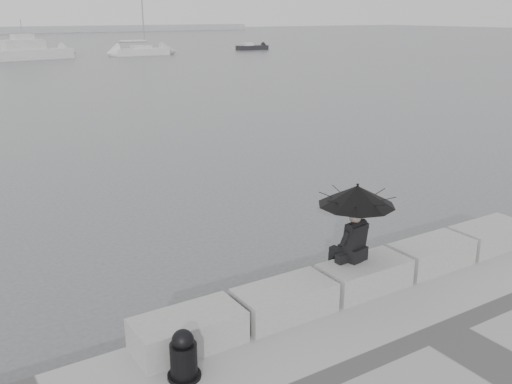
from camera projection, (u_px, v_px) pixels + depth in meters
ground at (345, 303)px, 10.53m from camera, size 360.00×360.00×0.00m
stone_block_far_left at (188, 331)px, 8.21m from camera, size 1.60×0.80×0.50m
stone_block_left at (285, 301)px, 9.07m from camera, size 1.60×0.80×0.50m
stone_block_centre at (364, 275)px, 9.94m from camera, size 1.60×0.80×0.50m
stone_block_right at (431, 254)px, 10.81m from camera, size 1.60×0.80×0.50m
stone_block_far_right at (488, 236)px, 11.67m from camera, size 1.60×0.80×0.50m
seated_person at (357, 203)px, 9.67m from camera, size 1.33×1.33×1.39m
bag at (343, 258)px, 9.84m from camera, size 0.25×0.15×0.16m
mooring_bollard at (184, 358)px, 7.48m from camera, size 0.45×0.45×0.72m
sailboat_right at (142, 51)px, 71.31m from camera, size 6.74×2.62×12.90m
motor_cruiser at (32, 51)px, 64.92m from camera, size 9.13×4.08×4.50m
small_motorboat at (252, 47)px, 81.73m from camera, size 4.64×1.87×1.10m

